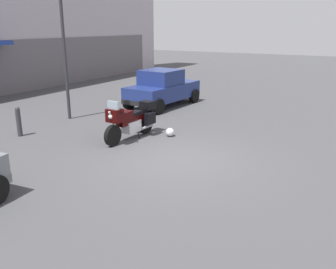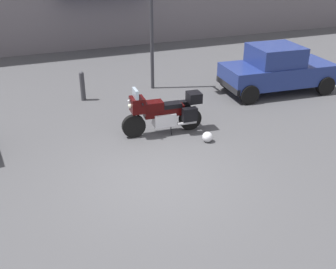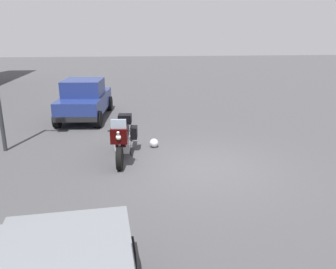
% 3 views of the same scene
% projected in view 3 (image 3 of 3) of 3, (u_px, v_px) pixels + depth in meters
% --- Properties ---
extents(ground_plane, '(80.00, 80.00, 0.00)m').
position_uv_depth(ground_plane, '(204.00, 168.00, 9.26)').
color(ground_plane, '#424244').
extents(motorcycle, '(2.26, 0.80, 1.36)m').
position_uv_depth(motorcycle, '(123.00, 138.00, 9.83)').
color(motorcycle, black).
rests_on(motorcycle, ground).
extents(helmet, '(0.28, 0.28, 0.28)m').
position_uv_depth(helmet, '(154.00, 143.00, 10.87)').
color(helmet, silver).
rests_on(helmet, ground).
extents(car_hatchback_near, '(3.97, 2.05, 1.64)m').
position_uv_depth(car_hatchback_near, '(85.00, 99.00, 14.21)').
color(car_hatchback_near, navy).
rests_on(car_hatchback_near, ground).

